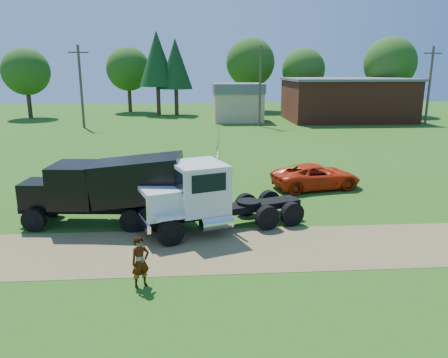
{
  "coord_description": "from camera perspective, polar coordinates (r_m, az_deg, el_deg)",
  "views": [
    {
      "loc": [
        -1.76,
        -15.28,
        6.69
      ],
      "look_at": [
        -0.33,
        4.43,
        1.6
      ],
      "focal_mm": 35.0,
      "sensor_mm": 36.0,
      "label": 1
    }
  ],
  "objects": [
    {
      "name": "tan_shed",
      "position": [
        55.74,
        1.83,
        10.05
      ],
      "size": [
        6.2,
        5.4,
        4.7
      ],
      "color": "tan",
      "rests_on": "ground"
    },
    {
      "name": "orange_pickup",
      "position": [
        25.17,
        11.94,
        0.34
      ],
      "size": [
        5.35,
        3.26,
        1.39
      ],
      "primitive_type": "imported",
      "rotation": [
        0.0,
        0.0,
        1.77
      ],
      "color": "red",
      "rests_on": "ground"
    },
    {
      "name": "spectator_a",
      "position": [
        14.0,
        -10.88,
        -10.62
      ],
      "size": [
        0.72,
        0.65,
        1.64
      ],
      "primitive_type": "imported",
      "rotation": [
        0.0,
        0.0,
        0.56
      ],
      "color": "#999999",
      "rests_on": "ground"
    },
    {
      "name": "black_dump_truck",
      "position": [
        19.4,
        -14.74,
        -0.93
      ],
      "size": [
        7.25,
        2.75,
        3.1
      ],
      "rotation": [
        0.0,
        0.0,
        -0.09
      ],
      "color": "black",
      "rests_on": "ground"
    },
    {
      "name": "utility_poles",
      "position": [
        50.91,
        4.74,
        12.18
      ],
      "size": [
        42.2,
        0.28,
        9.0
      ],
      "color": "#4B3A2A",
      "rests_on": "ground"
    },
    {
      "name": "brick_building",
      "position": [
        58.84,
        15.74,
        9.99
      ],
      "size": [
        15.4,
        10.4,
        5.3
      ],
      "color": "maroon",
      "rests_on": "ground"
    },
    {
      "name": "ground",
      "position": [
        16.77,
        2.26,
        -9.08
      ],
      "size": [
        140.0,
        140.0,
        0.0
      ],
      "primitive_type": "plane",
      "color": "#315A13",
      "rests_on": "ground"
    },
    {
      "name": "spectator_b",
      "position": [
        25.17,
        -7.83,
        0.87
      ],
      "size": [
        0.99,
        0.88,
        1.68
      ],
      "primitive_type": "imported",
      "rotation": [
        0.0,
        0.0,
        3.49
      ],
      "color": "#999999",
      "rests_on": "ground"
    },
    {
      "name": "dirt_track",
      "position": [
        16.77,
        2.26,
        -9.06
      ],
      "size": [
        120.0,
        4.2,
        0.01
      ],
      "primitive_type": "cube",
      "color": "brown",
      "rests_on": "ground"
    },
    {
      "name": "tree_row",
      "position": [
        65.1,
        0.36,
        14.61
      ],
      "size": [
        56.49,
        14.69,
        11.56
      ],
      "color": "#352415",
      "rests_on": "ground"
    },
    {
      "name": "white_semi_tractor",
      "position": [
        18.05,
        -3.03,
        -2.35
      ],
      "size": [
        7.28,
        4.45,
        4.33
      ],
      "rotation": [
        0.0,
        0.0,
        0.34
      ],
      "color": "black",
      "rests_on": "ground"
    }
  ]
}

